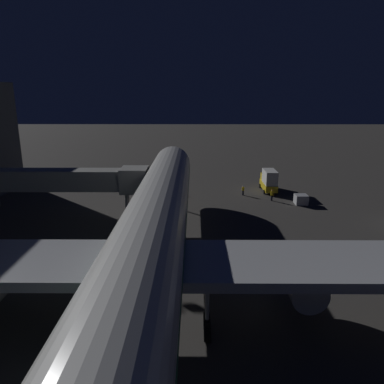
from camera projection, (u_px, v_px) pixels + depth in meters
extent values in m
plane|color=#383533|center=(163.00, 251.00, 38.54)|extent=(320.00, 320.00, 0.00)
cylinder|color=silver|center=(150.00, 237.00, 27.11)|extent=(5.24, 58.40, 5.24)
sphere|color=silver|center=(173.00, 164.00, 55.27)|extent=(5.14, 5.14, 5.14)
cube|color=#196033|center=(150.00, 242.00, 27.21)|extent=(5.30, 56.06, 0.50)
cube|color=black|center=(172.00, 159.00, 53.51)|extent=(2.88, 1.40, 0.90)
cube|color=#B7BABF|center=(146.00, 263.00, 25.00)|extent=(55.63, 6.63, 0.70)
cylinder|color=#B7BABF|center=(301.00, 280.00, 26.36)|extent=(2.56, 4.91, 2.56)
cylinder|color=black|center=(292.00, 265.00, 28.73)|extent=(2.17, 0.15, 2.17)
cylinder|color=black|center=(13.00, 264.00, 28.87)|extent=(2.17, 0.15, 2.17)
cylinder|color=#B7BABF|center=(172.00, 191.00, 52.77)|extent=(0.28, 0.28, 2.57)
cylinder|color=black|center=(172.00, 203.00, 53.26)|extent=(0.45, 1.20, 1.20)
cylinder|color=#B7BABF|center=(207.00, 302.00, 24.63)|extent=(0.28, 0.28, 2.57)
cylinder|color=black|center=(207.00, 321.00, 25.75)|extent=(0.45, 1.20, 1.20)
cylinder|color=black|center=(207.00, 333.00, 24.50)|extent=(0.45, 1.20, 1.20)
cylinder|color=#B7BABF|center=(83.00, 302.00, 24.69)|extent=(0.28, 0.28, 2.57)
cylinder|color=black|center=(88.00, 320.00, 25.81)|extent=(0.45, 1.20, 1.20)
cylinder|color=black|center=(83.00, 332.00, 24.56)|extent=(0.45, 1.20, 1.20)
cube|color=#9E9E99|center=(65.00, 180.00, 45.01)|extent=(17.13, 2.60, 2.50)
cube|color=#9E9E99|center=(134.00, 180.00, 44.95)|extent=(3.20, 3.40, 3.00)
cube|color=black|center=(146.00, 180.00, 44.94)|extent=(0.70, 3.20, 2.70)
cylinder|color=#B7BABF|center=(128.00, 207.00, 45.89)|extent=(0.56, 0.56, 4.54)
cylinder|color=black|center=(133.00, 222.00, 46.40)|extent=(0.25, 0.60, 0.60)
cylinder|color=black|center=(124.00, 222.00, 46.41)|extent=(0.25, 0.60, 0.60)
cube|color=yellow|center=(268.00, 186.00, 62.02)|extent=(2.00, 5.94, 1.10)
cube|color=silver|center=(270.00, 177.00, 60.86)|extent=(1.90, 4.16, 2.26)
cube|color=yellow|center=(266.00, 176.00, 63.83)|extent=(1.80, 1.60, 1.10)
cylinder|color=black|center=(272.00, 186.00, 64.17)|extent=(0.24, 0.70, 0.70)
cylinder|color=black|center=(260.00, 186.00, 64.18)|extent=(0.24, 0.70, 0.70)
cylinder|color=black|center=(277.00, 192.00, 60.16)|extent=(0.24, 0.70, 0.70)
cylinder|color=black|center=(264.00, 192.00, 60.17)|extent=(0.24, 0.70, 0.70)
cube|color=#B7BABF|center=(301.00, 199.00, 54.65)|extent=(1.80, 1.83, 1.43)
cylinder|color=black|center=(243.00, 193.00, 59.41)|extent=(0.28, 0.28, 0.81)
cylinder|color=yellow|center=(243.00, 189.00, 59.23)|extent=(0.40, 0.40, 0.55)
sphere|color=tan|center=(243.00, 186.00, 59.12)|extent=(0.24, 0.24, 0.24)
sphere|color=white|center=(243.00, 186.00, 59.11)|extent=(0.23, 0.23, 0.23)
cylinder|color=black|center=(272.00, 198.00, 56.39)|extent=(0.28, 0.28, 0.85)
cylinder|color=yellow|center=(272.00, 193.00, 56.19)|extent=(0.40, 0.40, 0.70)
sphere|color=tan|center=(272.00, 190.00, 56.07)|extent=(0.24, 0.24, 0.24)
sphere|color=orange|center=(272.00, 190.00, 56.05)|extent=(0.23, 0.23, 0.23)
cone|color=orange|center=(187.00, 195.00, 58.64)|extent=(0.36, 0.36, 0.55)
cone|color=orange|center=(160.00, 195.00, 58.67)|extent=(0.36, 0.36, 0.55)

